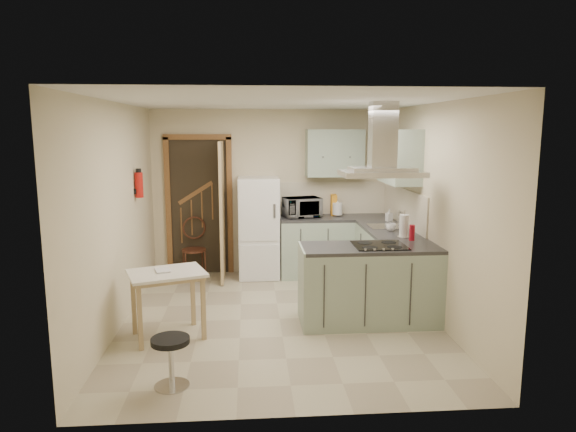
{
  "coord_description": "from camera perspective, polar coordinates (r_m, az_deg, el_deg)",
  "views": [
    {
      "loc": [
        -0.34,
        -5.74,
        2.2
      ],
      "look_at": [
        0.13,
        0.45,
        1.15
      ],
      "focal_mm": 32.0,
      "sensor_mm": 36.0,
      "label": 1
    }
  ],
  "objects": [
    {
      "name": "stool",
      "position": [
        4.7,
        -12.86,
        -15.54
      ],
      "size": [
        0.43,
        0.43,
        0.45
      ],
      "primitive_type": "cylinder",
      "rotation": [
        0.0,
        0.0,
        -0.38
      ],
      "color": "black",
      "rests_on": "floor"
    },
    {
      "name": "fire_extinguisher",
      "position": [
        6.82,
        -16.22,
        3.33
      ],
      "size": [
        0.1,
        0.1,
        0.32
      ],
      "primitive_type": "cylinder",
      "color": "#B2140F",
      "rests_on": "left_wall"
    },
    {
      "name": "splashback",
      "position": [
        8.01,
        5.0,
        2.02
      ],
      "size": [
        1.68,
        0.02,
        0.5
      ],
      "primitive_type": "cube",
      "color": "beige",
      "rests_on": "counter_back"
    },
    {
      "name": "wall_cabinet_back",
      "position": [
        7.78,
        5.2,
        6.98
      ],
      "size": [
        0.85,
        0.35,
        0.7
      ],
      "primitive_type": "cube",
      "color": "#9EB2A0",
      "rests_on": "back_wall"
    },
    {
      "name": "cup",
      "position": [
        6.76,
        11.38,
        -1.25
      ],
      "size": [
        0.13,
        0.13,
        0.1
      ],
      "primitive_type": "imported",
      "rotation": [
        0.0,
        0.0,
        -0.0
      ],
      "color": "white",
      "rests_on": "counter_right"
    },
    {
      "name": "left_wall",
      "position": [
        6.0,
        -18.4,
        -0.01
      ],
      "size": [
        0.0,
        4.2,
        4.2
      ],
      "primitive_type": "plane",
      "rotation": [
        1.57,
        0.0,
        1.57
      ],
      "color": "beige",
      "rests_on": "floor"
    },
    {
      "name": "hob",
      "position": [
        5.9,
        10.13,
        -3.23
      ],
      "size": [
        0.58,
        0.5,
        0.01
      ],
      "primitive_type": "cube",
      "color": "black",
      "rests_on": "peninsula"
    },
    {
      "name": "sink",
      "position": [
        7.06,
        10.8,
        -1.15
      ],
      "size": [
        0.45,
        0.4,
        0.01
      ],
      "primitive_type": "cube",
      "color": "silver",
      "rests_on": "counter_right"
    },
    {
      "name": "counter_right",
      "position": [
        7.32,
        10.34,
        -4.39
      ],
      "size": [
        0.6,
        1.95,
        0.9
      ],
      "primitive_type": "cube",
      "color": "#9EB2A0",
      "rests_on": "floor"
    },
    {
      "name": "floor",
      "position": [
        6.16,
        -0.95,
        -11.33
      ],
      "size": [
        4.2,
        4.2,
        0.0
      ],
      "primitive_type": "plane",
      "color": "#B0A889",
      "rests_on": "ground"
    },
    {
      "name": "red_bottle",
      "position": [
        6.25,
        13.61,
        -1.82
      ],
      "size": [
        0.09,
        0.09,
        0.19
      ],
      "primitive_type": "cylinder",
      "rotation": [
        0.0,
        0.0,
        0.42
      ],
      "color": "#A50E1E",
      "rests_on": "peninsula"
    },
    {
      "name": "peninsula",
      "position": [
        5.99,
        9.07,
        -7.52
      ],
      "size": [
        1.55,
        0.65,
        0.9
      ],
      "primitive_type": "cube",
      "color": "#9EB2A0",
      "rests_on": "floor"
    },
    {
      "name": "counter_back",
      "position": [
        7.81,
        3.09,
        -3.37
      ],
      "size": [
        1.08,
        0.6,
        0.9
      ],
      "primitive_type": "cube",
      "color": "#9EB2A0",
      "rests_on": "floor"
    },
    {
      "name": "microwave",
      "position": [
        7.69,
        1.56,
        0.97
      ],
      "size": [
        0.6,
        0.48,
        0.29
      ],
      "primitive_type": "imported",
      "rotation": [
        0.0,
        0.0,
        0.24
      ],
      "color": "black",
      "rests_on": "counter_back"
    },
    {
      "name": "back_wall",
      "position": [
        7.91,
        -1.89,
        2.69
      ],
      "size": [
        3.6,
        0.0,
        3.6
      ],
      "primitive_type": "plane",
      "rotation": [
        1.57,
        0.0,
        0.0
      ],
      "color": "beige",
      "rests_on": "floor"
    },
    {
      "name": "kettle",
      "position": [
        7.83,
        5.51,
        0.83
      ],
      "size": [
        0.17,
        0.17,
        0.22
      ],
      "primitive_type": "cylinder",
      "rotation": [
        0.0,
        0.0,
        -0.09
      ],
      "color": "white",
      "rests_on": "counter_back"
    },
    {
      "name": "doorway",
      "position": [
        7.93,
        -9.83,
        1.12
      ],
      "size": [
        1.1,
        0.12,
        2.1
      ],
      "primitive_type": "cube",
      "color": "brown",
      "rests_on": "floor"
    },
    {
      "name": "paper_towel",
      "position": [
        6.4,
        12.77,
        -1.05
      ],
      "size": [
        0.14,
        0.14,
        0.29
      ],
      "primitive_type": "cylinder",
      "rotation": [
        0.0,
        0.0,
        0.31
      ],
      "color": "silver",
      "rests_on": "counter_right"
    },
    {
      "name": "cereal_box",
      "position": [
        7.92,
        5.1,
        1.26
      ],
      "size": [
        0.1,
        0.22,
        0.32
      ],
      "primitive_type": "cube",
      "rotation": [
        0.0,
        0.0,
        -0.07
      ],
      "color": "orange",
      "rests_on": "counter_back"
    },
    {
      "name": "wall_cabinet_right",
      "position": [
        6.89,
        12.28,
        6.47
      ],
      "size": [
        0.35,
        0.9,
        0.7
      ],
      "primitive_type": "cube",
      "color": "#9EB2A0",
      "rests_on": "right_wall"
    },
    {
      "name": "drop_leaf_table",
      "position": [
        5.69,
        -13.2,
        -9.55
      ],
      "size": [
        0.92,
        0.8,
        0.72
      ],
      "primitive_type": "cube",
      "rotation": [
        0.0,
        0.0,
        0.34
      ],
      "color": "tan",
      "rests_on": "floor"
    },
    {
      "name": "right_wall",
      "position": [
        6.2,
        15.86,
        0.42
      ],
      "size": [
        0.0,
        4.2,
        4.2
      ],
      "primitive_type": "plane",
      "rotation": [
        1.57,
        0.0,
        -1.57
      ],
      "color": "beige",
      "rests_on": "floor"
    },
    {
      "name": "fridge",
      "position": [
        7.68,
        -3.26,
        -1.3
      ],
      "size": [
        0.6,
        0.6,
        1.5
      ],
      "primitive_type": "cube",
      "color": "white",
      "rests_on": "floor"
    },
    {
      "name": "extractor_hood",
      "position": [
        5.77,
        10.37,
        4.67
      ],
      "size": [
        0.9,
        0.55,
        0.1
      ],
      "primitive_type": "cube",
      "color": "silver",
      "rests_on": "ceiling"
    },
    {
      "name": "bentwood_chair",
      "position": [
        7.87,
        -10.42,
        -3.74
      ],
      "size": [
        0.44,
        0.44,
        0.81
      ],
      "primitive_type": "cube",
      "rotation": [
        0.0,
        0.0,
        0.24
      ],
      "color": "#52361B",
      "rests_on": "floor"
    },
    {
      "name": "soap_bottle",
      "position": [
        7.48,
        11.17,
        0.09
      ],
      "size": [
        0.1,
        0.1,
        0.18
      ],
      "primitive_type": "imported",
      "rotation": [
        0.0,
        0.0,
        0.31
      ],
      "color": "silver",
      "rests_on": "counter_right"
    },
    {
      "name": "ceiling",
      "position": [
        5.76,
        -1.02,
        12.58
      ],
      "size": [
        4.2,
        4.2,
        0.0
      ],
      "primitive_type": "plane",
      "rotation": [
        3.14,
        0.0,
        0.0
      ],
      "color": "silver",
      "rests_on": "back_wall"
    },
    {
      "name": "book",
      "position": [
        5.6,
        -14.52,
        -5.58
      ],
      "size": [
        0.2,
        0.24,
        0.09
      ],
      "primitive_type": "imported",
      "rotation": [
        0.0,
        0.0,
        0.32
      ],
      "color": "#9A3337",
      "rests_on": "drop_leaf_table"
    }
  ]
}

